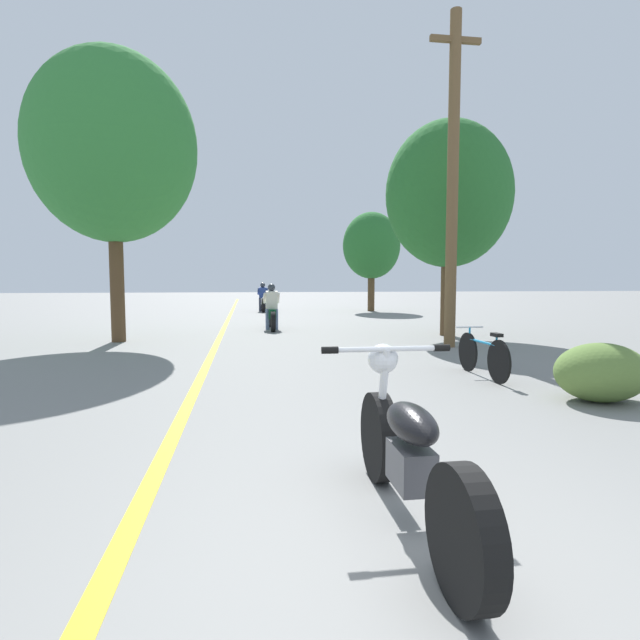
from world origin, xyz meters
TOP-DOWN VIEW (x-y plane):
  - ground_plane at (0.00, 0.00)m, footprint 120.00×120.00m
  - lane_stripe_center at (-1.70, 12.86)m, footprint 0.14×48.00m
  - utility_pole at (3.33, 8.38)m, footprint 1.10×0.24m
  - roadside_tree_right_near at (4.16, 10.55)m, footprint 3.25×2.93m
  - roadside_tree_right_far at (4.78, 20.99)m, footprint 2.69×2.42m
  - roadside_tree_left at (-4.00, 10.39)m, footprint 3.78×3.40m
  - roadside_bush at (3.14, 3.46)m, footprint 1.10×0.88m
  - motorcycle_foreground at (-0.08, 0.92)m, footprint 0.89×2.05m
  - motorcycle_rider_lead at (-0.29, 12.85)m, footprint 0.50×2.03m
  - motorcycle_rider_far at (-0.27, 21.40)m, footprint 0.50×1.99m
  - bicycle_parked at (2.45, 5.08)m, footprint 0.44×1.60m

SIDE VIEW (x-z plane):
  - ground_plane at x=0.00m, z-range 0.00..0.00m
  - lane_stripe_center at x=-1.70m, z-range 0.00..0.01m
  - bicycle_parked at x=2.45m, z-range -0.02..0.70m
  - roadside_bush at x=3.14m, z-range 0.00..0.70m
  - motorcycle_foreground at x=-0.08m, z-range -0.08..0.93m
  - motorcycle_rider_lead at x=-0.29m, z-range -0.16..1.18m
  - motorcycle_rider_far at x=-0.27m, z-range -0.16..1.18m
  - roadside_tree_right_far at x=4.78m, z-range 0.74..5.35m
  - utility_pole at x=3.33m, z-range 0.09..7.10m
  - roadside_tree_right_near at x=4.16m, z-range 0.87..6.39m
  - roadside_tree_left at x=-4.00m, z-range 1.14..7.81m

